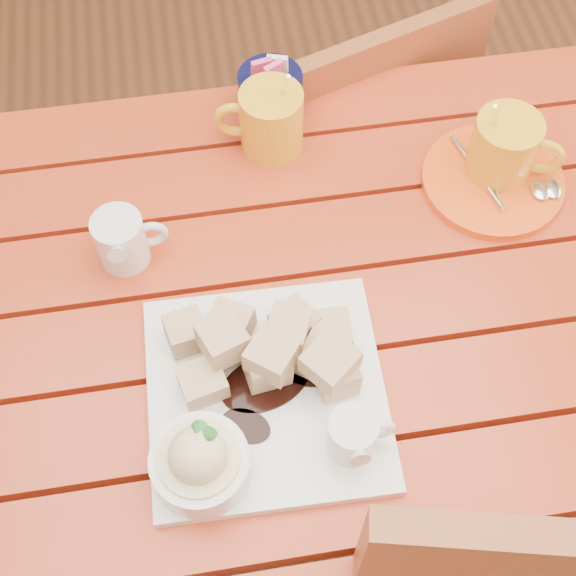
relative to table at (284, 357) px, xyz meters
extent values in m
plane|color=#562F18|center=(0.00, 0.00, -0.64)|extent=(5.00, 5.00, 0.00)
cube|color=#9F2A14|center=(0.00, -0.23, 0.09)|extent=(1.20, 0.11, 0.03)
cube|color=#9F2A14|center=(0.00, -0.11, 0.09)|extent=(1.20, 0.11, 0.03)
cube|color=#9F2A14|center=(0.00, 0.00, 0.09)|extent=(1.20, 0.11, 0.03)
cube|color=#9F2A14|center=(0.00, 0.11, 0.09)|extent=(1.20, 0.11, 0.03)
cube|color=#9F2A14|center=(0.00, 0.23, 0.09)|extent=(1.20, 0.11, 0.03)
cube|color=#9F2A14|center=(0.00, 0.34, 0.09)|extent=(1.20, 0.11, 0.03)
cube|color=#9F2A14|center=(0.00, 0.36, 0.04)|extent=(1.12, 0.04, 0.08)
cylinder|color=#9F2A14|center=(0.55, 0.35, -0.28)|extent=(0.06, 0.06, 0.72)
cube|color=white|center=(-0.03, -0.10, 0.12)|extent=(0.28, 0.28, 0.02)
cube|color=#BD7939|center=(-0.07, -0.02, 0.14)|extent=(0.07, 0.07, 0.04)
cube|color=#BD7939|center=(0.05, -0.05, 0.14)|extent=(0.05, 0.05, 0.04)
cube|color=#BD7939|center=(0.03, -0.08, 0.14)|extent=(0.07, 0.07, 0.04)
cube|color=#BD7939|center=(-0.10, -0.08, 0.14)|extent=(0.06, 0.06, 0.04)
cube|color=#BD7939|center=(-0.12, -0.02, 0.14)|extent=(0.06, 0.06, 0.04)
cube|color=#BD7939|center=(-0.03, -0.07, 0.14)|extent=(0.06, 0.06, 0.04)
cube|color=#BD7939|center=(0.00, -0.05, 0.17)|extent=(0.06, 0.06, 0.04)
cube|color=#BD7939|center=(0.01, -0.03, 0.14)|extent=(0.07, 0.07, 0.04)
cube|color=#BD7939|center=(0.04, -0.10, 0.14)|extent=(0.06, 0.06, 0.04)
cube|color=#BD7939|center=(-0.08, -0.05, 0.17)|extent=(0.06, 0.06, 0.04)
cube|color=#BD7939|center=(0.04, -0.10, 0.17)|extent=(0.07, 0.07, 0.04)
cube|color=#BD7939|center=(-0.02, -0.08, 0.17)|extent=(0.07, 0.07, 0.04)
cylinder|color=white|center=(-0.12, -0.18, 0.14)|extent=(0.11, 0.11, 0.04)
cylinder|color=beige|center=(-0.12, -0.18, 0.16)|extent=(0.09, 0.09, 0.03)
sphere|color=beige|center=(-0.12, -0.18, 0.18)|extent=(0.06, 0.06, 0.06)
cone|color=#2B8330|center=(-0.10, -0.17, 0.20)|extent=(0.03, 0.04, 0.03)
cone|color=#2B8330|center=(-0.11, -0.16, 0.20)|extent=(0.03, 0.03, 0.02)
cylinder|color=white|center=(0.05, -0.18, 0.15)|extent=(0.05, 0.05, 0.06)
cylinder|color=black|center=(0.05, -0.18, 0.18)|extent=(0.04, 0.04, 0.01)
cone|color=white|center=(0.05, -0.20, 0.17)|extent=(0.02, 0.02, 0.03)
torus|color=white|center=(0.08, -0.18, 0.15)|extent=(0.04, 0.01, 0.04)
cylinder|color=#F3AD1E|center=(0.03, 0.28, 0.16)|extent=(0.09, 0.09, 0.10)
cylinder|color=black|center=(0.03, 0.28, 0.20)|extent=(0.07, 0.07, 0.01)
torus|color=#F3AD1E|center=(-0.02, 0.29, 0.16)|extent=(0.06, 0.02, 0.06)
cylinder|color=silver|center=(0.04, 0.29, 0.19)|extent=(0.02, 0.06, 0.12)
cylinder|color=#F3AD1E|center=(0.32, 0.18, 0.16)|extent=(0.09, 0.09, 0.10)
cylinder|color=black|center=(0.32, 0.18, 0.20)|extent=(0.07, 0.07, 0.01)
torus|color=#F3AD1E|center=(0.37, 0.16, 0.16)|extent=(0.06, 0.04, 0.06)
cylinder|color=silver|center=(0.31, 0.19, 0.19)|extent=(0.05, 0.04, 0.13)
cylinder|color=white|center=(-0.18, 0.12, 0.15)|extent=(0.06, 0.06, 0.08)
cylinder|color=white|center=(-0.18, 0.12, 0.18)|extent=(0.05, 0.05, 0.01)
cone|color=white|center=(-0.18, 0.09, 0.17)|extent=(0.03, 0.03, 0.03)
torus|color=white|center=(-0.15, 0.12, 0.15)|extent=(0.04, 0.01, 0.04)
cylinder|color=black|center=(0.04, 0.34, 0.14)|extent=(0.09, 0.09, 0.07)
cube|color=#FF4588|center=(0.02, 0.34, 0.19)|extent=(0.03, 0.02, 0.04)
cube|color=white|center=(0.05, 0.34, 0.19)|extent=(0.03, 0.02, 0.04)
cube|color=#FF4588|center=(0.04, 0.33, 0.19)|extent=(0.03, 0.03, 0.04)
cylinder|color=#FF5616|center=(0.31, 0.16, 0.11)|extent=(0.19, 0.19, 0.01)
cylinder|color=silver|center=(0.29, 0.17, 0.12)|extent=(0.04, 0.14, 0.01)
cylinder|color=silver|center=(0.31, 0.17, 0.12)|extent=(0.02, 0.14, 0.01)
ellipsoid|color=silver|center=(0.36, 0.13, 0.12)|extent=(0.03, 0.04, 0.01)
ellipsoid|color=silver|center=(0.38, 0.13, 0.12)|extent=(0.03, 0.04, 0.01)
cube|color=brown|center=(0.16, 0.57, -0.25)|extent=(0.48, 0.48, 0.03)
cylinder|color=brown|center=(0.26, 0.77, -0.45)|extent=(0.03, 0.03, 0.38)
cylinder|color=brown|center=(-0.05, 0.67, -0.45)|extent=(0.03, 0.03, 0.38)
cylinder|color=brown|center=(0.36, 0.46, -0.45)|extent=(0.03, 0.03, 0.38)
cylinder|color=brown|center=(0.05, 0.36, -0.45)|extent=(0.03, 0.03, 0.38)
cube|color=brown|center=(0.21, 0.40, -0.03)|extent=(0.37, 0.15, 0.40)
camera|label=1|loc=(-0.07, -0.46, 0.97)|focal=50.00mm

